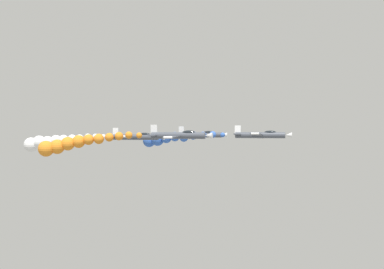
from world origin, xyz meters
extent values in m
cylinder|color=#474C56|center=(-0.01, 12.69, 119.52)|extent=(1.20, 9.00, 1.20)
cone|color=white|center=(-0.01, 17.79, 119.52)|extent=(1.14, 1.20, 1.14)
cube|color=#474C56|center=(0.00, 12.29, 119.42)|extent=(9.18, 1.90, 1.04)
cylinder|color=white|center=(-4.58, 12.29, 118.98)|extent=(0.39, 1.40, 0.39)
cylinder|color=white|center=(4.58, 12.29, 119.85)|extent=(0.39, 1.40, 0.39)
cube|color=#474C56|center=(-0.02, 8.69, 119.57)|extent=(3.80, 1.20, 0.54)
cube|color=white|center=(-0.10, 8.59, 120.48)|extent=(0.29, 1.10, 1.61)
ellipsoid|color=black|center=(-0.06, 14.49, 120.01)|extent=(0.86, 2.20, 0.77)
sphere|color=blue|center=(-0.06, 5.80, 119.54)|extent=(0.89, 0.89, 0.89)
sphere|color=blue|center=(-0.24, 3.90, 119.60)|extent=(1.26, 1.26, 1.26)
sphere|color=blue|center=(-0.43, 2.00, 119.46)|extent=(1.35, 1.35, 1.35)
sphere|color=blue|center=(-0.56, 0.10, 119.41)|extent=(1.60, 1.60, 1.60)
sphere|color=blue|center=(-0.89, -1.79, 119.03)|extent=(1.67, 1.67, 1.67)
sphere|color=blue|center=(-1.43, -3.69, 119.16)|extent=(1.82, 1.82, 1.82)
sphere|color=blue|center=(-2.06, -5.59, 118.91)|extent=(2.07, 2.07, 2.07)
sphere|color=blue|center=(-2.56, -7.49, 118.54)|extent=(2.43, 2.43, 2.43)
sphere|color=blue|center=(-3.16, -9.38, 118.29)|extent=(2.49, 2.49, 2.49)
cylinder|color=#474C56|center=(-12.18, -1.05, 119.36)|extent=(1.14, 9.00, 1.14)
cone|color=white|center=(-12.18, 4.05, 119.36)|extent=(1.08, 1.20, 1.08)
cube|color=#474C56|center=(-12.18, -1.45, 119.26)|extent=(9.20, 1.90, 0.53)
cylinder|color=white|center=(-16.78, -1.45, 119.44)|extent=(0.37, 1.40, 0.37)
cylinder|color=white|center=(-7.59, -1.45, 119.09)|extent=(0.37, 1.40, 0.37)
cube|color=#474C56|center=(-12.18, -5.05, 119.41)|extent=(3.80, 1.20, 0.33)
cube|color=white|center=(-12.14, -5.15, 120.33)|extent=(0.20, 1.10, 1.60)
ellipsoid|color=black|center=(-12.16, 0.75, 119.86)|extent=(0.83, 2.20, 0.73)
cylinder|color=#474C56|center=(12.73, 0.64, 119.60)|extent=(1.13, 9.00, 1.13)
cone|color=white|center=(12.73, 5.74, 119.60)|extent=(1.08, 1.20, 1.08)
cube|color=#474C56|center=(12.72, 0.24, 119.50)|extent=(9.20, 1.90, 0.46)
cylinder|color=white|center=(8.13, 0.24, 119.64)|extent=(0.37, 1.40, 0.37)
cylinder|color=white|center=(17.32, 0.24, 119.36)|extent=(0.37, 1.40, 0.37)
cube|color=#474C56|center=(12.73, -3.36, 119.65)|extent=(3.80, 1.20, 0.29)
cube|color=white|center=(12.76, -3.46, 120.56)|extent=(0.19, 1.10, 1.60)
ellipsoid|color=black|center=(12.74, 2.44, 120.09)|extent=(0.82, 2.20, 0.72)
sphere|color=orange|center=(12.65, -6.07, 119.59)|extent=(0.99, 0.99, 0.99)
sphere|color=orange|center=(12.96, -7.77, 119.63)|extent=(1.21, 1.21, 1.21)
sphere|color=orange|center=(13.05, -9.47, 119.46)|extent=(1.43, 1.43, 1.43)
sphere|color=orange|center=(13.12, -11.18, 119.27)|extent=(1.47, 1.47, 1.47)
sphere|color=orange|center=(13.55, -12.88, 119.00)|extent=(1.75, 1.75, 1.75)
sphere|color=orange|center=(13.87, -14.58, 118.87)|extent=(1.81, 1.81, 1.81)
sphere|color=orange|center=(14.05, -16.29, 118.54)|extent=(2.18, 2.18, 2.18)
sphere|color=orange|center=(14.61, -17.99, 118.19)|extent=(2.31, 2.31, 2.31)
sphere|color=orange|center=(15.07, -19.69, 117.68)|extent=(2.47, 2.47, 2.47)
sphere|color=orange|center=(15.75, -21.39, 117.36)|extent=(2.69, 2.69, 2.69)
cylinder|color=#474C56|center=(0.26, -11.00, 119.07)|extent=(1.17, 9.00, 1.17)
cone|color=white|center=(0.26, -5.90, 119.07)|extent=(1.11, 1.20, 1.11)
cube|color=#474C56|center=(0.26, -11.40, 118.98)|extent=(9.19, 1.90, 0.75)
cylinder|color=white|center=(-4.33, -11.40, 118.69)|extent=(0.38, 1.40, 0.38)
cylinder|color=white|center=(4.85, -11.40, 119.26)|extent=(0.38, 1.40, 0.38)
cube|color=#474C56|center=(0.25, -15.00, 119.12)|extent=(3.80, 1.20, 0.42)
cube|color=white|center=(0.20, -15.10, 120.04)|extent=(0.24, 1.10, 1.61)
ellipsoid|color=black|center=(0.23, -9.20, 119.57)|extent=(0.84, 2.20, 0.75)
sphere|color=white|center=(0.17, -17.61, 119.14)|extent=(0.91, 0.91, 0.91)
sphere|color=white|center=(0.34, -19.21, 119.16)|extent=(1.08, 1.08, 1.08)
sphere|color=white|center=(0.27, -20.82, 119.07)|extent=(1.28, 1.28, 1.28)
sphere|color=white|center=(0.58, -22.43, 118.74)|extent=(1.60, 1.60, 1.60)
sphere|color=white|center=(0.53, -24.03, 118.71)|extent=(1.61, 1.61, 1.61)
sphere|color=white|center=(0.98, -25.64, 118.48)|extent=(1.94, 1.94, 1.94)
sphere|color=white|center=(1.02, -27.25, 118.35)|extent=(2.12, 2.12, 2.12)
sphere|color=white|center=(1.40, -28.85, 118.05)|extent=(2.32, 2.32, 2.32)
sphere|color=white|center=(1.76, -30.46, 118.01)|extent=(2.60, 2.60, 2.60)
sphere|color=white|center=(2.03, -32.07, 117.52)|extent=(2.84, 2.84, 2.84)
camera|label=1|loc=(97.02, 22.72, 120.91)|focal=49.99mm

